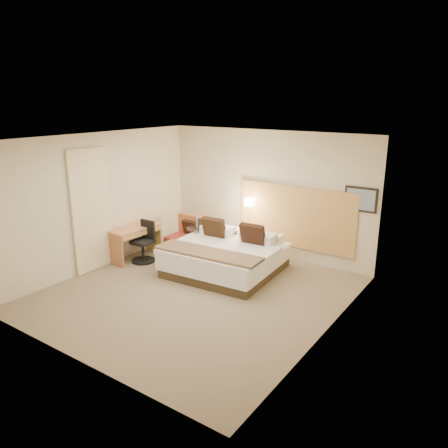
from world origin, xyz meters
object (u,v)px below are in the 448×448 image
Objects in this scene: desk at (135,234)px; desk_chair at (144,245)px; bed at (226,256)px; side_table at (199,240)px; lounge_chair at (188,238)px.

desk is 0.32m from desk_chair.
desk is (-1.99, -0.51, 0.24)m from bed.
side_table is at bearing 53.33° from desk_chair.
side_table is at bearing 44.67° from desk.
bed reaches higher than side_table.
side_table is 1.20m from desk_chair.
desk_chair is at bearing -110.63° from lounge_chair.
lounge_chair is 1.30× the size of side_table.
desk is at bearing -122.41° from lounge_chair.
bed is at bearing 16.43° from desk_chair.
desk_chair is (-1.74, -0.51, 0.03)m from bed.
desk_chair is at bearing -126.67° from side_table.
bed is 1.83× the size of desk.
desk_chair reaches higher than desk.
desk is at bearing -165.73° from bed.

